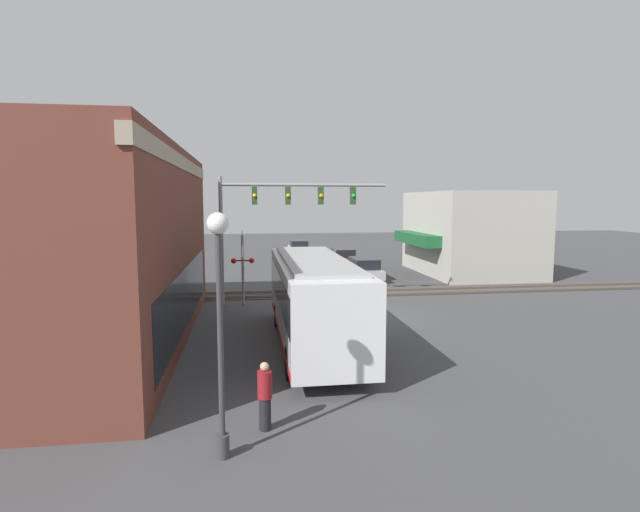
{
  "coord_description": "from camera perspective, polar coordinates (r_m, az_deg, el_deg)",
  "views": [
    {
      "loc": [
        -21.92,
        5.14,
        5.31
      ],
      "look_at": [
        3.14,
        1.51,
        2.51
      ],
      "focal_mm": 28.0,
      "sensor_mm": 36.0,
      "label": 1
    }
  ],
  "objects": [
    {
      "name": "ground_plane",
      "position": [
        23.13,
        4.86,
        -6.98
      ],
      "size": [
        120.0,
        120.0,
        0.0
      ],
      "primitive_type": "plane",
      "color": "#424244"
    },
    {
      "name": "brick_building",
      "position": [
        20.81,
        -29.28,
        0.89
      ],
      "size": [
        16.76,
        10.32,
        7.27
      ],
      "color": "brown",
      "rests_on": "ground"
    },
    {
      "name": "shop_building",
      "position": [
        38.26,
        16.66,
        2.55
      ],
      "size": [
        9.99,
        8.18,
        5.97
      ],
      "color": "#B2ADA3",
      "rests_on": "ground"
    },
    {
      "name": "city_bus",
      "position": [
        18.25,
        -0.73,
        -4.78
      ],
      "size": [
        10.27,
        2.59,
        3.27
      ],
      "color": "silver",
      "rests_on": "ground"
    },
    {
      "name": "traffic_signal_gantry",
      "position": [
        25.54,
        -4.87,
        5.52
      ],
      "size": [
        0.42,
        8.54,
        6.52
      ],
      "color": "gray",
      "rests_on": "ground"
    },
    {
      "name": "crossing_signal",
      "position": [
        25.58,
        -8.83,
        -0.53
      ],
      "size": [
        1.41,
        1.18,
        3.81
      ],
      "color": "gray",
      "rests_on": "ground"
    },
    {
      "name": "streetlamp",
      "position": [
        10.3,
        -11.38,
        -6.59
      ],
      "size": [
        0.44,
        0.44,
        5.09
      ],
      "color": "#38383A",
      "rests_on": "ground"
    },
    {
      "name": "rail_track_near",
      "position": [
        28.87,
        2.16,
        -4.24
      ],
      "size": [
        2.6,
        60.0,
        0.15
      ],
      "color": "#332D28",
      "rests_on": "ground"
    },
    {
      "name": "parked_car_silver",
      "position": [
        33.99,
        5.0,
        -1.53
      ],
      "size": [
        4.85,
        1.82,
        1.47
      ],
      "color": "#B7B7BC",
      "rests_on": "ground"
    },
    {
      "name": "parked_car_red",
      "position": [
        41.21,
        2.63,
        -0.18
      ],
      "size": [
        4.21,
        1.82,
        1.41
      ],
      "color": "#B21E19",
      "rests_on": "ground"
    },
    {
      "name": "parked_car_white",
      "position": [
        49.32,
        -2.46,
        0.92
      ],
      "size": [
        4.49,
        1.82,
        1.47
      ],
      "color": "silver",
      "rests_on": "ground"
    },
    {
      "name": "pedestrian_by_lamp",
      "position": [
        12.05,
        -6.32,
        -15.59
      ],
      "size": [
        0.34,
        0.34,
        1.62
      ],
      "color": "black",
      "rests_on": "ground"
    },
    {
      "name": "pedestrian_near_bus",
      "position": [
        18.36,
        5.27,
        -7.77
      ],
      "size": [
        0.34,
        0.34,
        1.67
      ],
      "color": "#2D3351",
      "rests_on": "ground"
    }
  ]
}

